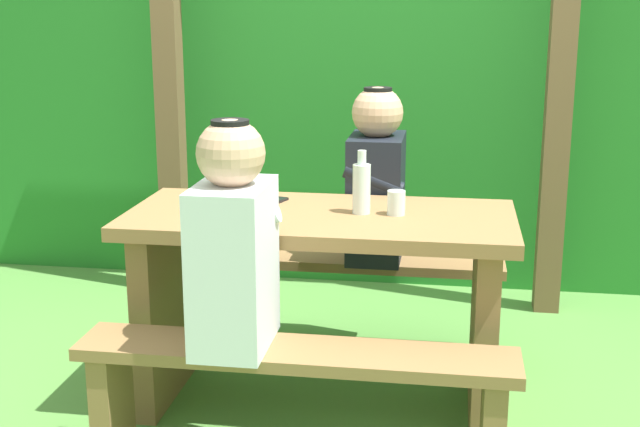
% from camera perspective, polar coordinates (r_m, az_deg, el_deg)
% --- Properties ---
extents(ground_plane, '(12.00, 12.00, 0.00)m').
position_cam_1_polar(ground_plane, '(3.37, 0.00, -12.45)').
color(ground_plane, '#50873B').
extents(hedge_backdrop, '(6.40, 0.83, 1.70)m').
position_cam_1_polar(hedge_backdrop, '(4.92, 3.39, 6.45)').
color(hedge_backdrop, '#237325').
rests_on(hedge_backdrop, ground_plane).
extents(pergola_post_left, '(0.12, 0.12, 2.18)m').
position_cam_1_polar(pergola_post_left, '(4.41, -9.99, 8.50)').
color(pergola_post_left, brown).
rests_on(pergola_post_left, ground_plane).
extents(pergola_post_right, '(0.12, 0.12, 2.18)m').
position_cam_1_polar(pergola_post_right, '(4.21, 15.61, 7.93)').
color(pergola_post_right, brown).
rests_on(pergola_post_right, ground_plane).
extents(picnic_table, '(1.40, 0.64, 0.75)m').
position_cam_1_polar(picnic_table, '(3.17, 0.00, -4.20)').
color(picnic_table, olive).
rests_on(picnic_table, ground_plane).
extents(bench_near, '(1.40, 0.24, 0.44)m').
position_cam_1_polar(bench_near, '(2.78, -1.63, -11.25)').
color(bench_near, olive).
rests_on(bench_near, ground_plane).
extents(bench_far, '(1.40, 0.24, 0.44)m').
position_cam_1_polar(bench_far, '(3.71, 1.20, -4.63)').
color(bench_far, olive).
rests_on(bench_far, ground_plane).
extents(person_white_shirt, '(0.25, 0.35, 0.72)m').
position_cam_1_polar(person_white_shirt, '(2.66, -5.77, -2.01)').
color(person_white_shirt, silver).
rests_on(person_white_shirt, bench_near).
extents(person_black_coat, '(0.25, 0.35, 0.72)m').
position_cam_1_polar(person_black_coat, '(3.56, 3.75, 2.17)').
color(person_black_coat, black).
rests_on(person_black_coat, bench_far).
extents(drinking_glass, '(0.07, 0.07, 0.09)m').
position_cam_1_polar(drinking_glass, '(3.08, 5.07, 0.71)').
color(drinking_glass, silver).
rests_on(drinking_glass, picnic_table).
extents(bottle_left, '(0.06, 0.06, 0.23)m').
position_cam_1_polar(bottle_left, '(3.08, 2.77, 1.76)').
color(bottle_left, silver).
rests_on(bottle_left, picnic_table).
extents(bottle_right, '(0.06, 0.06, 0.23)m').
position_cam_1_polar(bottle_right, '(3.14, -5.59, 1.86)').
color(bottle_right, silver).
rests_on(bottle_right, picnic_table).
extents(cell_phone, '(0.11, 0.16, 0.01)m').
position_cam_1_polar(cell_phone, '(3.27, -3.25, 0.81)').
color(cell_phone, black).
rests_on(cell_phone, picnic_table).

